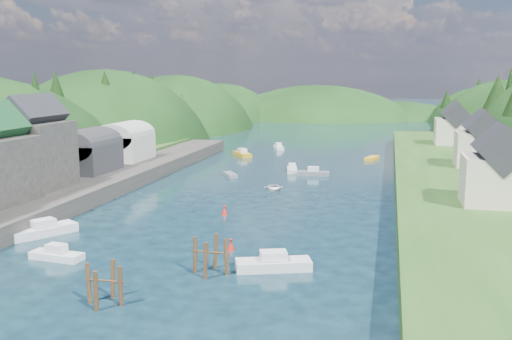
% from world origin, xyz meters
% --- Properties ---
extents(ground, '(600.00, 600.00, 0.00)m').
position_xyz_m(ground, '(0.00, 50.00, 0.00)').
color(ground, black).
rests_on(ground, ground).
extents(hillside_left, '(44.00, 245.56, 52.00)m').
position_xyz_m(hillside_left, '(-45.00, 75.00, -8.03)').
color(hillside_left, black).
rests_on(hillside_left, ground).
extents(far_hills, '(103.00, 68.00, 44.00)m').
position_xyz_m(far_hills, '(1.22, 174.01, -10.80)').
color(far_hills, black).
rests_on(far_hills, ground).
extents(hill_trees, '(92.11, 150.35, 12.21)m').
position_xyz_m(hill_trees, '(0.30, 64.78, 11.17)').
color(hill_trees, black).
rests_on(hill_trees, ground).
extents(quay_left, '(12.00, 110.00, 2.00)m').
position_xyz_m(quay_left, '(-24.00, 20.00, 1.00)').
color(quay_left, '#2D2B28').
rests_on(quay_left, ground).
extents(boat_sheds, '(7.00, 21.00, 7.50)m').
position_xyz_m(boat_sheds, '(-26.00, 39.00, 5.27)').
color(boat_sheds, '#2D2D30').
rests_on(boat_sheds, quay_left).
extents(terrace_right, '(16.00, 120.00, 2.40)m').
position_xyz_m(terrace_right, '(25.00, 40.00, 1.20)').
color(terrace_right, '#234719').
rests_on(terrace_right, ground).
extents(right_bank_cottages, '(9.00, 59.24, 8.41)m').
position_xyz_m(right_bank_cottages, '(28.00, 48.33, 5.84)').
color(right_bank_cottages, beige).
rests_on(right_bank_cottages, terrace_right).
extents(piling_cluster_near, '(2.89, 2.73, 3.41)m').
position_xyz_m(piling_cluster_near, '(-2.78, -5.79, 1.13)').
color(piling_cluster_near, '#382314').
rests_on(piling_cluster_near, ground).
extents(piling_cluster_far, '(3.13, 2.93, 3.52)m').
position_xyz_m(piling_cluster_far, '(2.45, 1.76, 1.19)').
color(piling_cluster_far, '#382314').
rests_on(piling_cluster_far, ground).
extents(channel_buoy_near, '(0.70, 0.70, 1.10)m').
position_xyz_m(channel_buoy_near, '(2.36, 8.01, 0.48)').
color(channel_buoy_near, red).
rests_on(channel_buoy_near, ground).
extents(channel_buoy_far, '(0.70, 0.70, 1.10)m').
position_xyz_m(channel_buoy_far, '(-1.92, 20.58, 0.48)').
color(channel_buoy_far, red).
rests_on(channel_buoy_far, ground).
extents(moored_boats, '(33.94, 97.10, 2.01)m').
position_xyz_m(moored_boats, '(-6.30, 24.99, 0.53)').
color(moored_boats, white).
rests_on(moored_boats, ground).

